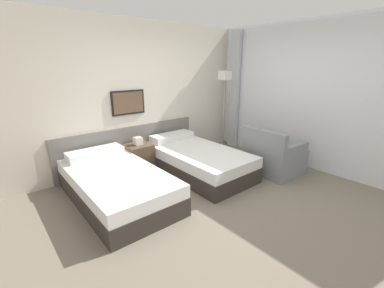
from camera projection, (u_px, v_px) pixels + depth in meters
name	position (u px, v px, depth m)	size (l,w,h in m)	color
ground_plane	(223.00, 195.00, 3.94)	(16.00, 16.00, 0.00)	slate
wall_headboard	(150.00, 97.00, 4.99)	(10.00, 0.10, 2.70)	beige
wall_window	(312.00, 97.00, 4.72)	(0.21, 4.47, 2.70)	white
bed_near_door	(116.00, 184.00, 3.76)	(1.11, 2.04, 0.58)	#332D28
bed_near_window	(197.00, 160.00, 4.71)	(1.11, 2.04, 0.58)	#332D28
nightstand	(139.00, 157.00, 4.77)	(0.45, 0.44, 0.65)	brown
floor_lamp	(224.00, 87.00, 5.48)	(0.24, 0.24, 1.79)	#9E9993
armchair	(273.00, 158.00, 4.71)	(0.86, 0.91, 0.85)	gray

